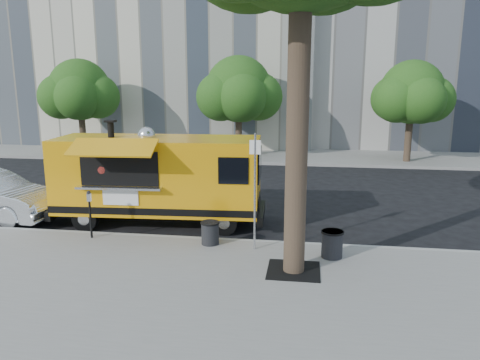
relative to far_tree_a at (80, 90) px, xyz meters
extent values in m
plane|color=black|center=(10.00, -12.30, -3.78)|extent=(120.00, 120.00, 0.00)
cube|color=gray|center=(10.00, -16.30, -3.70)|extent=(60.00, 6.00, 0.15)
cube|color=#999993|center=(10.00, -13.23, -3.70)|extent=(60.00, 0.14, 0.16)
cube|color=gray|center=(10.00, 1.20, -3.70)|extent=(60.00, 5.00, 0.15)
cylinder|color=#33261C|center=(12.60, -15.10, -0.38)|extent=(0.48, 0.48, 6.50)
cube|color=black|center=(12.60, -15.10, -3.62)|extent=(1.20, 1.20, 0.02)
cylinder|color=#33261C|center=(0.00, 0.00, -2.33)|extent=(0.36, 0.36, 2.60)
sphere|color=#184D14|center=(0.00, 0.00, 0.02)|extent=(3.42, 3.42, 3.42)
cylinder|color=#33261C|center=(9.00, 0.40, -2.33)|extent=(0.36, 0.36, 2.60)
sphere|color=#184D14|center=(9.00, 0.40, 0.07)|extent=(3.60, 3.60, 3.60)
cylinder|color=#33261C|center=(18.00, 0.10, -2.33)|extent=(0.36, 0.36, 2.60)
sphere|color=#184D14|center=(18.00, 0.10, -0.04)|extent=(3.24, 3.24, 3.24)
cylinder|color=silver|center=(11.55, -13.85, -2.13)|extent=(0.06, 0.06, 3.00)
cube|color=white|center=(11.55, -13.85, -0.98)|extent=(0.28, 0.02, 0.35)
cylinder|color=black|center=(7.00, -13.65, -3.10)|extent=(0.06, 0.06, 1.05)
cube|color=silver|center=(7.00, -13.65, -2.48)|extent=(0.10, 0.08, 0.22)
sphere|color=black|center=(7.00, -13.65, -2.35)|extent=(0.11, 0.11, 0.11)
cube|color=orange|center=(8.33, -11.70, -2.19)|extent=(6.26, 2.43, 2.23)
cube|color=black|center=(8.33, -11.70, -3.09)|extent=(6.28, 2.45, 0.21)
cube|color=black|center=(11.48, -11.52, -3.35)|extent=(0.29, 1.99, 0.28)
cube|color=black|center=(5.18, -11.88, -3.35)|extent=(0.29, 1.99, 0.28)
cube|color=black|center=(11.42, -11.52, -1.83)|extent=(0.15, 1.67, 0.90)
cylinder|color=black|center=(10.51, -12.45, -3.40)|extent=(0.77, 0.31, 0.76)
cylinder|color=black|center=(10.41, -10.71, -3.40)|extent=(0.77, 0.31, 0.76)
cylinder|color=black|center=(6.35, -12.69, -3.40)|extent=(0.77, 0.31, 0.76)
cylinder|color=black|center=(6.25, -10.95, -3.40)|extent=(0.77, 0.31, 0.76)
cube|color=black|center=(7.54, -12.73, -1.83)|extent=(2.28, 0.31, 0.99)
cube|color=silver|center=(7.55, -12.89, -2.37)|extent=(2.49, 0.49, 0.06)
cube|color=orange|center=(7.57, -13.23, -1.16)|extent=(2.42, 1.03, 0.40)
cube|color=white|center=(7.54, -12.81, -2.66)|extent=(1.04, 0.10, 0.47)
cylinder|color=black|center=(6.91, -11.78, -0.84)|extent=(0.19, 0.19, 0.52)
sphere|color=silver|center=(7.94, -11.53, -1.03)|extent=(0.53, 0.53, 0.53)
sphere|color=maroon|center=(7.00, -12.47, -1.88)|extent=(0.80, 0.80, 0.80)
cylinder|color=#FF590C|center=(7.01, -12.70, -2.01)|extent=(0.33, 0.13, 0.32)
cylinder|color=black|center=(10.34, -13.65, -3.32)|extent=(0.47, 0.47, 0.61)
cylinder|color=black|center=(10.34, -13.65, -3.04)|extent=(0.51, 0.51, 0.04)
cylinder|color=black|center=(13.50, -14.13, -3.29)|extent=(0.51, 0.51, 0.67)
cylinder|color=black|center=(13.50, -14.13, -2.97)|extent=(0.56, 0.56, 0.04)
camera|label=1|loc=(12.84, -25.19, 0.72)|focal=35.00mm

